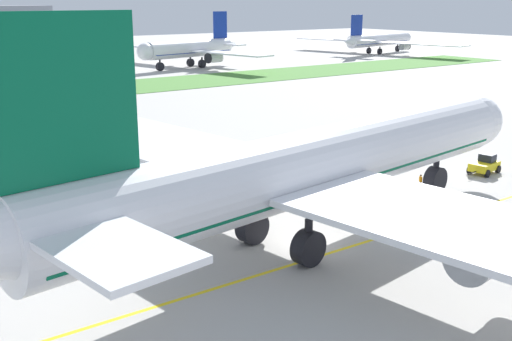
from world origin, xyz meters
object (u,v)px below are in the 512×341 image
at_px(pushback_tug, 485,165).
at_px(ground_crew_marshaller_front, 376,197).
at_px(parked_airliner_far_right, 378,40).
at_px(airliner_foreground, 307,168).
at_px(ground_crew_wingwalker_starboard, 199,202).
at_px(ground_crew_wingwalker_port, 421,180).
at_px(parked_airliner_far_centre, 191,49).

bearing_deg(pushback_tug, ground_crew_marshaller_front, -176.61).
xyz_separation_m(ground_crew_marshaller_front, parked_airliner_far_right, (134.65, 127.84, 3.97)).
relative_size(airliner_foreground, ground_crew_wingwalker_starboard, 59.65).
relative_size(pushback_tug, ground_crew_wingwalker_port, 3.61).
bearing_deg(ground_crew_marshaller_front, airliner_foreground, -164.60).
height_order(airliner_foreground, parked_airliner_far_centre, airliner_foreground).
distance_m(airliner_foreground, ground_crew_wingwalker_port, 21.40).
distance_m(airliner_foreground, ground_crew_marshaller_front, 13.45).
bearing_deg(parked_airliner_far_right, pushback_tug, -132.31).
bearing_deg(pushback_tug, parked_airliner_far_centre, 75.58).
xyz_separation_m(pushback_tug, ground_crew_wingwalker_starboard, (-34.42, 7.52, -0.01)).
height_order(ground_crew_wingwalker_port, parked_airliner_far_right, parked_airliner_far_right).
height_order(airliner_foreground, ground_crew_marshaller_front, airliner_foreground).
distance_m(pushback_tug, parked_airliner_far_right, 171.36).
distance_m(ground_crew_wingwalker_starboard, parked_airliner_far_right, 191.41).
height_order(pushback_tug, parked_airliner_far_centre, parked_airliner_far_centre).
bearing_deg(ground_crew_wingwalker_port, parked_airliner_far_right, 45.01).
bearing_deg(ground_crew_marshaller_front, parked_airliner_far_right, 43.51).
relative_size(ground_crew_wingwalker_starboard, parked_airliner_far_centre, 0.03).
relative_size(ground_crew_marshaller_front, parked_airliner_far_right, 0.02).
bearing_deg(ground_crew_wingwalker_starboard, pushback_tug, -12.32).
distance_m(ground_crew_wingwalker_port, parked_airliner_far_right, 178.78).
xyz_separation_m(ground_crew_wingwalker_port, ground_crew_wingwalker_starboard, (-23.37, 7.24, 0.04)).
bearing_deg(airliner_foreground, ground_crew_wingwalker_port, 13.11).
bearing_deg(airliner_foreground, ground_crew_wingwalker_starboard, 105.16).
distance_m(pushback_tug, ground_crew_marshaller_front, 19.37).
distance_m(airliner_foreground, parked_airliner_far_centre, 142.54).
bearing_deg(parked_airliner_far_centre, parked_airliner_far_right, 2.20).
bearing_deg(parked_airliner_far_right, ground_crew_wingwalker_port, -134.99).
xyz_separation_m(ground_crew_marshaller_front, ground_crew_wingwalker_starboard, (-15.08, 8.66, -0.01)).
xyz_separation_m(ground_crew_wingwalker_port, ground_crew_marshaller_front, (-8.29, -1.43, 0.05)).
relative_size(airliner_foreground, ground_crew_marshaller_front, 59.04).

